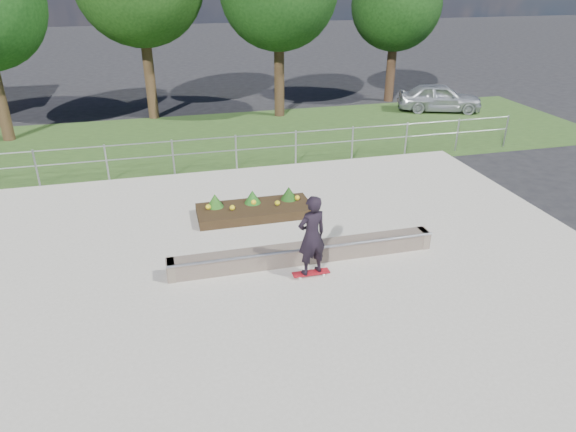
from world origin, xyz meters
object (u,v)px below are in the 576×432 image
(grind_ledge, at_px, (304,253))
(parked_car, at_px, (440,97))
(skateboarder, at_px, (312,236))
(planter_bed, at_px, (254,208))

(grind_ledge, bearing_deg, parked_car, 49.93)
(grind_ledge, distance_m, skateboarder, 0.98)
(planter_bed, height_order, skateboarder, skateboarder)
(grind_ledge, relative_size, parked_car, 1.60)
(parked_car, bearing_deg, planter_bed, 150.57)
(skateboarder, bearing_deg, parked_car, 51.32)
(skateboarder, bearing_deg, planter_bed, 100.17)
(planter_bed, xyz_separation_m, parked_car, (10.48, 9.07, 0.40))
(planter_bed, distance_m, skateboarder, 3.43)
(grind_ledge, relative_size, planter_bed, 2.00)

